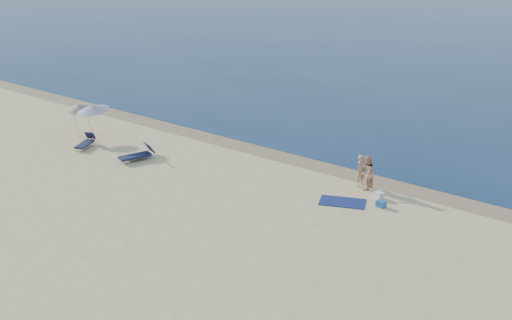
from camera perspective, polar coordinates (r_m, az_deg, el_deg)
The scene contains 10 objects.
wet_sand_strip at distance 33.63m, azimuth 3.78°, elevation -0.03°, with size 240.00×1.60×0.00m, color #847254.
person_left at distance 30.51m, azimuth 9.33°, elevation -0.94°, with size 0.56×0.37×1.55m, color tan.
person_right at distance 30.18m, azimuth 9.82°, elevation -1.12°, with size 0.79×0.62×1.63m, color tan.
beach_towel at distance 28.91m, azimuth 7.68°, elevation -3.72°, with size 2.02×1.12×0.03m, color #101C52.
white_bag at distance 29.51m, azimuth 10.90°, elevation -3.11°, with size 0.37×0.31×0.31m, color silver.
blue_cooler at distance 28.70m, azimuth 11.05°, elevation -3.85°, with size 0.40×0.28×0.28m, color #1D58A0.
umbrella_near at distance 36.79m, azimuth -14.32°, elevation 4.50°, with size 2.19×2.21×2.35m.
umbrella_far at distance 38.29m, azimuth -15.48°, elevation 4.58°, with size 1.81×1.83×2.05m.
lounger_left at distance 36.70m, azimuth -14.90°, elevation 1.51°, with size 1.13×1.67×0.70m.
lounger_right at distance 34.09m, azimuth -10.48°, elevation 0.48°, with size 1.20×1.97×0.82m.
Camera 1 is at (17.30, -6.88, 11.87)m, focal length 45.00 mm.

